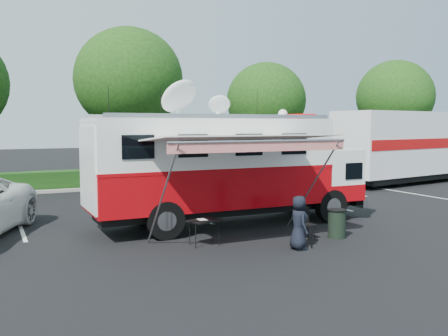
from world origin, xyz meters
The scene contains 10 objects.
ground_plane centered at (0.00, 0.00, 0.00)m, with size 120.00×120.00×0.00m, color black.
back_border centered at (1.14, 12.90, 5.00)m, with size 60.00×6.14×8.87m.
stall_lines centered at (-0.50, 3.00, 0.00)m, with size 24.12×5.50×0.01m.
command_truck centered at (-0.08, 0.00, 1.97)m, with size 9.60×2.64×4.61m.
awning centered at (-0.94, -2.74, 2.97)m, with size 5.24×2.70×3.16m.
person centered at (0.19, -3.83, 0.00)m, with size 0.72×0.47×1.48m, color black.
folding_table centered at (-1.96, -2.31, 0.69)m, with size 1.02×0.87×0.74m.
folding_chair centered at (1.09, -2.83, 0.54)m, with size 0.44×0.46×0.92m.
trash_bin centered at (2.03, -3.16, 0.43)m, with size 0.58×0.58×0.86m.
semi_trailer centered at (16.27, 6.74, 2.18)m, with size 13.67×4.98×4.13m.
Camera 1 is at (-7.44, -15.06, 3.41)m, focal length 40.00 mm.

